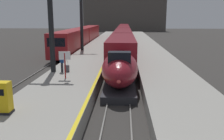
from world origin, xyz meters
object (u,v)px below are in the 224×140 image
(highspeed_train_main, at_px, (123,36))
(passenger_near_edge, at_px, (62,61))
(station_column_mid, at_px, (50,10))
(rolling_suitcase, at_px, (67,68))
(ticket_machine_yellow, at_px, (4,99))
(regional_train_adjacent, at_px, (82,36))
(station_column_far, at_px, (81,14))
(departure_info_board, at_px, (65,59))

(highspeed_train_main, relative_size, passenger_near_edge, 44.67)
(station_column_mid, bearing_deg, passenger_near_edge, -11.66)
(rolling_suitcase, relative_size, ticket_machine_yellow, 0.61)
(station_column_mid, bearing_deg, highspeed_train_main, 79.37)
(highspeed_train_main, xyz_separation_m, station_column_mid, (-5.90, -31.43, 4.32))
(highspeed_train_main, relative_size, regional_train_adjacent, 2.06)
(station_column_mid, xyz_separation_m, ticket_machine_yellow, (0.35, -9.49, -4.50))
(passenger_near_edge, height_order, rolling_suitcase, passenger_near_edge)
(station_column_mid, height_order, station_column_far, station_column_far)
(station_column_mid, relative_size, station_column_far, 1.00)
(rolling_suitcase, bearing_deg, regional_train_adjacent, 97.23)
(departure_info_board, bearing_deg, ticket_machine_yellow, -100.30)
(highspeed_train_main, distance_m, departure_info_board, 34.04)
(departure_info_board, bearing_deg, station_column_far, 95.57)
(regional_train_adjacent, xyz_separation_m, rolling_suitcase, (3.42, -26.98, -0.77))
(station_column_mid, bearing_deg, departure_info_board, -54.77)
(rolling_suitcase, bearing_deg, station_column_far, 94.77)
(departure_info_board, bearing_deg, station_column_mid, 125.23)
(station_column_mid, bearing_deg, ticket_machine_yellow, -87.89)
(station_column_far, relative_size, ticket_machine_yellow, 5.41)
(station_column_far, bearing_deg, rolling_suitcase, -85.23)
(regional_train_adjacent, height_order, passenger_near_edge, regional_train_adjacent)
(highspeed_train_main, distance_m, station_column_mid, 32.27)
(highspeed_train_main, height_order, station_column_mid, station_column_mid)
(station_column_far, bearing_deg, departure_info_board, -84.43)
(highspeed_train_main, relative_size, station_column_mid, 8.72)
(highspeed_train_main, relative_size, departure_info_board, 35.61)
(highspeed_train_main, bearing_deg, station_column_mid, -100.63)
(station_column_far, xyz_separation_m, departure_info_board, (1.65, -16.94, -3.74))
(regional_train_adjacent, distance_m, departure_info_board, 29.54)
(station_column_mid, height_order, ticket_machine_yellow, station_column_mid)
(rolling_suitcase, distance_m, ticket_machine_yellow, 9.51)
(highspeed_train_main, height_order, regional_train_adjacent, regional_train_adjacent)
(station_column_mid, xyz_separation_m, rolling_suitcase, (1.22, -0.04, -4.94))
(highspeed_train_main, xyz_separation_m, rolling_suitcase, (-4.68, -31.47, -0.62))
(regional_train_adjacent, bearing_deg, rolling_suitcase, -82.77)
(highspeed_train_main, relative_size, ticket_machine_yellow, 47.19)
(station_column_far, xyz_separation_m, ticket_machine_yellow, (0.35, -24.09, -4.51))
(station_column_mid, height_order, passenger_near_edge, station_column_mid)
(highspeed_train_main, bearing_deg, rolling_suitcase, -98.46)
(rolling_suitcase, relative_size, departure_info_board, 0.46)
(highspeed_train_main, height_order, station_column_far, station_column_far)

